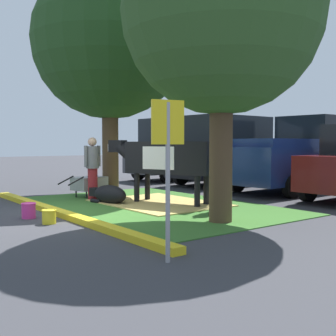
% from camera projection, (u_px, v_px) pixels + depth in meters
% --- Properties ---
extents(ground_plane, '(80.00, 80.00, 0.00)m').
position_uv_depth(ground_plane, '(73.00, 213.00, 9.37)').
color(ground_plane, '#38383D').
extents(grass_island, '(6.84, 4.45, 0.02)m').
position_uv_depth(grass_island, '(152.00, 205.00, 10.41)').
color(grass_island, '#386B28').
rests_on(grass_island, ground).
extents(curb_yellow, '(8.04, 0.24, 0.12)m').
position_uv_depth(curb_yellow, '(60.00, 213.00, 8.97)').
color(curb_yellow, yellow).
rests_on(curb_yellow, ground).
extents(hay_bedding, '(3.25, 2.46, 0.04)m').
position_uv_depth(hay_bedding, '(159.00, 203.00, 10.71)').
color(hay_bedding, tan).
rests_on(hay_bedding, ground).
extents(shade_tree_left, '(4.47, 4.47, 6.71)m').
position_uv_depth(shade_tree_left, '(110.00, 43.00, 12.37)').
color(shade_tree_left, '#4C3823').
rests_on(shade_tree_left, ground).
extents(shade_tree_right, '(3.82, 3.82, 5.89)m').
position_uv_depth(shade_tree_right, '(222.00, 14.00, 8.01)').
color(shade_tree_right, '#4C3823').
rests_on(shade_tree_right, ground).
extents(cow_holstein, '(3.01, 1.58, 1.61)m').
position_uv_depth(cow_holstein, '(167.00, 158.00, 10.62)').
color(cow_holstein, black).
rests_on(cow_holstein, ground).
extents(calf_lying, '(1.33, 0.66, 0.48)m').
position_uv_depth(calf_lying, '(109.00, 194.00, 10.73)').
color(calf_lying, black).
rests_on(calf_lying, ground).
extents(person_handler, '(0.34, 0.51, 1.60)m').
position_uv_depth(person_handler, '(219.00, 174.00, 9.44)').
color(person_handler, '#23478C').
rests_on(person_handler, ground).
extents(person_visitor_near, '(0.36, 0.43, 1.70)m').
position_uv_depth(person_visitor_near, '(216.00, 167.00, 10.80)').
color(person_visitor_near, black).
rests_on(person_visitor_near, ground).
extents(person_visitor_far, '(0.34, 0.52, 1.69)m').
position_uv_depth(person_visitor_far, '(93.00, 166.00, 11.37)').
color(person_visitor_far, maroon).
rests_on(person_visitor_far, ground).
extents(wheelbarrow, '(0.86, 1.62, 0.63)m').
position_uv_depth(wheelbarrow, '(90.00, 184.00, 12.04)').
color(wheelbarrow, gray).
rests_on(wheelbarrow, ground).
extents(parking_sign, '(0.14, 0.44, 2.08)m').
position_uv_depth(parking_sign, '(168.00, 148.00, 5.39)').
color(parking_sign, '#99999E').
rests_on(parking_sign, ground).
extents(bucket_pink, '(0.30, 0.30, 0.31)m').
position_uv_depth(bucket_pink, '(29.00, 210.00, 8.69)').
color(bucket_pink, '#EA3893').
rests_on(bucket_pink, ground).
extents(bucket_yellow, '(0.28, 0.28, 0.27)m').
position_uv_depth(bucket_yellow, '(49.00, 216.00, 8.09)').
color(bucket_yellow, yellow).
rests_on(bucket_yellow, ground).
extents(suv_dark_grey, '(2.28, 4.68, 2.52)m').
position_uv_depth(suv_dark_grey, '(180.00, 149.00, 17.98)').
color(suv_dark_grey, '#3D3D42').
rests_on(suv_dark_grey, ground).
extents(suv_black, '(2.28, 4.68, 2.52)m').
position_uv_depth(suv_black, '(228.00, 150.00, 15.80)').
color(suv_black, black).
rests_on(suv_black, ground).
extents(pickup_truck_maroon, '(2.40, 5.48, 2.42)m').
position_uv_depth(pickup_truck_maroon, '(299.00, 156.00, 13.70)').
color(pickup_truck_maroon, navy).
rests_on(pickup_truck_maroon, ground).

